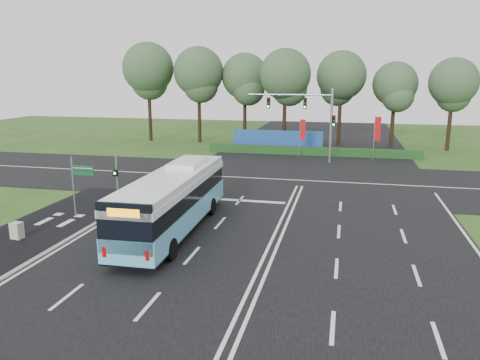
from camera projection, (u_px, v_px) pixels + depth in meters
ground at (278, 228)px, 25.79m from camera, size 120.00×120.00×0.00m
road_main at (278, 227)px, 25.79m from camera, size 20.00×120.00×0.04m
road_cross at (300, 181)px, 37.20m from camera, size 120.00×14.00×0.05m
bike_path at (44, 228)px, 25.64m from camera, size 5.00×18.00×0.06m
kerb_strip at (83, 231)px, 25.11m from camera, size 0.25×18.00×0.12m
city_bus at (174, 201)px, 24.77m from camera, size 2.82×12.06×3.45m
pedestrian_signal at (117, 180)px, 28.75m from camera, size 0.28×0.42×3.50m
street_sign at (78, 179)px, 27.16m from camera, size 1.42×0.11×3.63m
utility_cabinet at (17, 231)px, 23.88m from camera, size 0.59×0.51×0.91m
banner_flag_mid at (302, 132)px, 47.56m from camera, size 0.58×0.12×3.91m
banner_flag_right at (377, 131)px, 45.46m from camera, size 0.62×0.24×4.37m
traffic_light_gantry at (312, 114)px, 44.22m from camera, size 8.41×0.28×7.00m
hedge at (312, 151)px, 49.01m from camera, size 22.00×1.20×0.80m
blue_hoarding at (277, 140)px, 52.10m from camera, size 10.00×0.30×2.20m
eucalyptus_row at (272, 75)px, 54.95m from camera, size 41.19×8.75×12.22m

